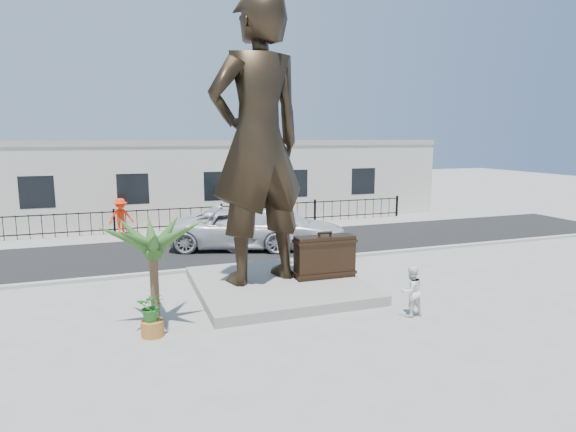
# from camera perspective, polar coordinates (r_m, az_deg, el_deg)

# --- Properties ---
(ground) EXTENTS (100.00, 100.00, 0.00)m
(ground) POSITION_cam_1_polar(r_m,az_deg,el_deg) (14.58, 2.67, -10.17)
(ground) COLOR #9E9991
(ground) RESTS_ON ground
(street) EXTENTS (40.00, 7.00, 0.01)m
(street) POSITION_cam_1_polar(r_m,az_deg,el_deg) (21.91, -5.27, -3.54)
(street) COLOR black
(street) RESTS_ON ground
(curb) EXTENTS (40.00, 0.25, 0.12)m
(curb) POSITION_cam_1_polar(r_m,az_deg,el_deg) (18.62, -2.59, -5.64)
(curb) COLOR #A5A399
(curb) RESTS_ON ground
(far_sidewalk) EXTENTS (40.00, 2.50, 0.02)m
(far_sidewalk) POSITION_cam_1_polar(r_m,az_deg,el_deg) (25.73, -7.48, -1.64)
(far_sidewalk) COLOR #9E9991
(far_sidewalk) RESTS_ON ground
(plinth) EXTENTS (5.20, 5.20, 0.30)m
(plinth) POSITION_cam_1_polar(r_m,az_deg,el_deg) (15.71, -1.12, -8.14)
(plinth) COLOR gray
(plinth) RESTS_ON ground
(fence) EXTENTS (22.00, 0.10, 1.20)m
(fence) POSITION_cam_1_polar(r_m,az_deg,el_deg) (26.39, -7.88, -0.07)
(fence) COLOR black
(fence) RESTS_ON ground
(building) EXTENTS (28.00, 7.00, 4.40)m
(building) POSITION_cam_1_polar(r_m,az_deg,el_deg) (30.29, -9.57, 4.14)
(building) COLOR silver
(building) RESTS_ON ground
(statue) EXTENTS (3.63, 2.82, 8.84)m
(statue) POSITION_cam_1_polar(r_m,az_deg,el_deg) (15.06, -3.60, 8.76)
(statue) COLOR black
(statue) RESTS_ON plinth
(suitcase) EXTENTS (1.98, 0.67, 1.38)m
(suitcase) POSITION_cam_1_polar(r_m,az_deg,el_deg) (15.88, 4.36, -4.82)
(suitcase) COLOR black
(suitcase) RESTS_ON plinth
(tourist) EXTENTS (0.74, 0.60, 1.40)m
(tourist) POSITION_cam_1_polar(r_m,az_deg,el_deg) (13.71, 14.38, -8.64)
(tourist) COLOR white
(tourist) RESTS_ON ground
(car_white) EXTENTS (6.58, 4.60, 1.67)m
(car_white) POSITION_cam_1_polar(r_m,az_deg,el_deg) (21.47, -5.90, -1.52)
(car_white) COLOR silver
(car_white) RESTS_ON street
(car_silver) EXTENTS (6.66, 4.64, 1.79)m
(car_silver) POSITION_cam_1_polar(r_m,az_deg,el_deg) (21.29, -1.19, -1.40)
(car_silver) COLOR silver
(car_silver) RESTS_ON street
(worker) EXTENTS (1.35, 1.00, 1.86)m
(worker) POSITION_cam_1_polar(r_m,az_deg,el_deg) (25.36, -19.18, -0.09)
(worker) COLOR #FF310D
(worker) RESTS_ON far_sidewalk
(palm_tree) EXTENTS (1.80, 1.80, 3.20)m
(palm_tree) POSITION_cam_1_polar(r_m,az_deg,el_deg) (13.34, -15.33, -12.40)
(palm_tree) COLOR #274B1B
(palm_tree) RESTS_ON ground
(planter) EXTENTS (0.56, 0.56, 0.40)m
(planter) POSITION_cam_1_polar(r_m,az_deg,el_deg) (12.65, -15.74, -12.68)
(planter) COLOR #A96C2C
(planter) RESTS_ON ground
(shrub) EXTENTS (0.77, 0.71, 0.73)m
(shrub) POSITION_cam_1_polar(r_m,az_deg,el_deg) (12.45, -15.86, -10.26)
(shrub) COLOR #257024
(shrub) RESTS_ON planter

